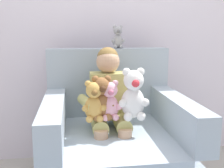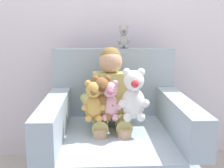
{
  "view_description": "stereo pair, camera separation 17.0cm",
  "coord_description": "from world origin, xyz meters",
  "px_view_note": "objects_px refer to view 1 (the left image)",
  "views": [
    {
      "loc": [
        -0.29,
        -1.84,
        1.17
      ],
      "look_at": [
        -0.04,
        -0.05,
        0.82
      ],
      "focal_mm": 44.98,
      "sensor_mm": 36.0,
      "label": 1
    },
    {
      "loc": [
        -0.12,
        -1.86,
        1.17
      ],
      "look_at": [
        -0.04,
        -0.05,
        0.82
      ],
      "focal_mm": 44.98,
      "sensor_mm": 36.0,
      "label": 2
    }
  ],
  "objects_px": {
    "armchair": "(115,148)",
    "plush_honey": "(94,102)",
    "plush_white": "(133,95)",
    "plush_brown": "(102,99)",
    "seated_child": "(109,99)",
    "plush_pink": "(110,101)",
    "plush_grey_on_backrest": "(118,38)"
  },
  "relations": [
    {
      "from": "seated_child",
      "to": "plush_pink",
      "type": "bearing_deg",
      "value": -98.19
    },
    {
      "from": "plush_grey_on_backrest",
      "to": "seated_child",
      "type": "bearing_deg",
      "value": -93.06
    },
    {
      "from": "seated_child",
      "to": "plush_white",
      "type": "xyz_separation_m",
      "value": [
        0.14,
        -0.15,
        0.06
      ]
    },
    {
      "from": "plush_white",
      "to": "plush_grey_on_backrest",
      "type": "distance_m",
      "value": 0.61
    },
    {
      "from": "plush_honey",
      "to": "plush_white",
      "type": "xyz_separation_m",
      "value": [
        0.26,
        0.01,
        0.03
      ]
    },
    {
      "from": "plush_brown",
      "to": "plush_honey",
      "type": "bearing_deg",
      "value": -167.46
    },
    {
      "from": "armchair",
      "to": "plush_pink",
      "type": "distance_m",
      "value": 0.39
    },
    {
      "from": "plush_brown",
      "to": "plush_grey_on_backrest",
      "type": "relative_size",
      "value": 1.59
    },
    {
      "from": "armchair",
      "to": "plush_white",
      "type": "bearing_deg",
      "value": -41.61
    },
    {
      "from": "plush_brown",
      "to": "plush_grey_on_backrest",
      "type": "distance_m",
      "value": 0.64
    },
    {
      "from": "plush_brown",
      "to": "armchair",
      "type": "bearing_deg",
      "value": 26.66
    },
    {
      "from": "seated_child",
      "to": "plush_brown",
      "type": "xyz_separation_m",
      "value": [
        -0.07,
        -0.13,
        0.04
      ]
    },
    {
      "from": "plush_grey_on_backrest",
      "to": "plush_honey",
      "type": "bearing_deg",
      "value": -99.89
    },
    {
      "from": "seated_child",
      "to": "plush_brown",
      "type": "relative_size",
      "value": 2.77
    },
    {
      "from": "plush_honey",
      "to": "plush_grey_on_backrest",
      "type": "bearing_deg",
      "value": 81.84
    },
    {
      "from": "plush_grey_on_backrest",
      "to": "plush_white",
      "type": "bearing_deg",
      "value": -71.17
    },
    {
      "from": "plush_white",
      "to": "plush_honey",
      "type": "bearing_deg",
      "value": 174.54
    },
    {
      "from": "plush_honey",
      "to": "plush_grey_on_backrest",
      "type": "xyz_separation_m",
      "value": [
        0.24,
        0.5,
        0.41
      ]
    },
    {
      "from": "armchair",
      "to": "plush_grey_on_backrest",
      "type": "distance_m",
      "value": 0.88
    },
    {
      "from": "seated_child",
      "to": "plush_brown",
      "type": "height_order",
      "value": "seated_child"
    },
    {
      "from": "seated_child",
      "to": "plush_honey",
      "type": "xyz_separation_m",
      "value": [
        -0.12,
        -0.15,
        0.02
      ]
    },
    {
      "from": "plush_pink",
      "to": "plush_honey",
      "type": "distance_m",
      "value": 0.11
    },
    {
      "from": "plush_honey",
      "to": "armchair",
      "type": "bearing_deg",
      "value": 51.03
    },
    {
      "from": "seated_child",
      "to": "plush_honey",
      "type": "relative_size",
      "value": 3.04
    },
    {
      "from": "seated_child",
      "to": "plush_white",
      "type": "relative_size",
      "value": 2.38
    },
    {
      "from": "armchair",
      "to": "plush_honey",
      "type": "relative_size",
      "value": 3.79
    },
    {
      "from": "seated_child",
      "to": "plush_brown",
      "type": "distance_m",
      "value": 0.15
    },
    {
      "from": "plush_white",
      "to": "plush_brown",
      "type": "xyz_separation_m",
      "value": [
        -0.21,
        0.01,
        -0.02
      ]
    },
    {
      "from": "plush_white",
      "to": "plush_brown",
      "type": "distance_m",
      "value": 0.21
    },
    {
      "from": "plush_grey_on_backrest",
      "to": "plush_brown",
      "type": "bearing_deg",
      "value": -95.6
    },
    {
      "from": "plush_white",
      "to": "plush_grey_on_backrest",
      "type": "xyz_separation_m",
      "value": [
        -0.03,
        0.49,
        0.37
      ]
    },
    {
      "from": "plush_pink",
      "to": "plush_honey",
      "type": "relative_size",
      "value": 0.98
    }
  ]
}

